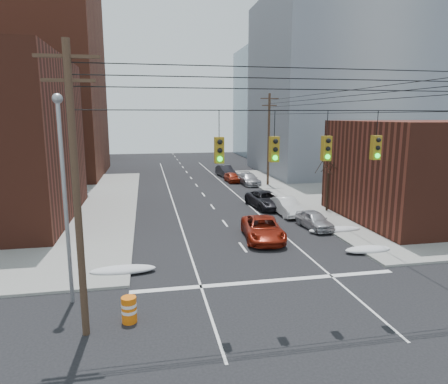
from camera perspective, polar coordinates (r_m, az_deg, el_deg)
name	(u,v)px	position (r m, az deg, el deg)	size (l,w,h in m)	color
ground	(322,354)	(15.84, 13.86, -21.50)	(160.00, 160.00, 0.00)	black
sidewalk_ne	(442,190)	(51.77, 28.68, 0.24)	(40.00, 40.00, 0.15)	gray
building_brick_tall	(5,66)	(63.05, -28.78, 15.55)	(24.00, 20.00, 30.00)	brown
building_brick_far	(43,128)	(88.38, -24.45, 8.31)	(22.00, 18.00, 12.00)	#512318
building_office	(337,87)	(62.77, 15.89, 14.17)	(22.00, 20.00, 25.00)	gray
building_glass	(288,103)	(87.38, 9.19, 12.40)	(20.00, 18.00, 22.00)	gray
building_storefront	(447,171)	(37.14, 29.23, 2.65)	(16.00, 12.00, 8.00)	#512318
utility_pole_left	(76,189)	(15.48, -20.37, 0.45)	(2.20, 0.28, 11.00)	#473323
utility_pole_far	(269,138)	(48.33, 6.40, 7.66)	(2.20, 0.28, 11.00)	#473323
traffic_signals	(301,147)	(16.24, 10.91, 6.31)	(17.00, 0.42, 2.02)	black
street_light	(64,183)	(18.61, -21.92, 1.23)	(0.44, 0.44, 9.32)	gray
bare_tree	(328,186)	(36.13, 14.58, 0.80)	(2.09, 2.20, 4.93)	black
snow_nw	(123,270)	(22.63, -14.22, -10.72)	(3.50, 1.08, 0.42)	silver
snow_ne	(368,249)	(26.64, 19.86, -7.73)	(3.00, 1.08, 0.42)	silver
snow_east_far	(335,230)	(30.39, 15.53, -5.20)	(4.00, 1.08, 0.42)	silver
red_pickup	(263,229)	(27.67, 5.56, -5.24)	(2.52, 5.46, 1.52)	maroon
parked_car_a	(314,220)	(30.91, 12.78, -3.91)	(1.59, 3.96, 1.35)	#B5B4B9
parked_car_b	(287,206)	(34.69, 8.95, -2.06)	(1.57, 4.49, 1.48)	white
parked_car_c	(266,200)	(37.17, 5.99, -1.10)	(2.49, 5.39, 1.50)	black
parked_car_d	(249,179)	(49.39, 3.55, 1.85)	(1.99, 4.89, 1.42)	#A7A6AB
parked_car_e	(232,177)	(51.29, 1.16, 2.12)	(1.50, 3.72, 1.27)	maroon
parked_car_f	(225,171)	(56.22, 0.18, 3.04)	(1.65, 4.72, 1.56)	black
lot_car_a	(30,221)	(32.53, -25.94, -3.76)	(1.41, 4.04, 1.33)	white
lot_car_b	(66,191)	(43.99, -21.62, 0.08)	(2.08, 4.50, 1.25)	#AAAAAE
lot_car_d	(9,204)	(39.36, -28.37, -1.46)	(1.79, 4.45, 1.52)	silver
construction_barrel	(129,309)	(17.53, -13.40, -15.99)	(0.80, 0.80, 1.10)	orange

